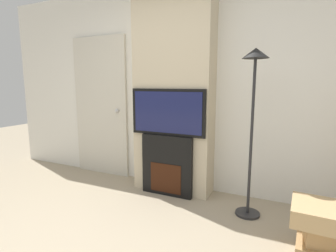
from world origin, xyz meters
name	(u,v)px	position (x,y,z in m)	size (l,w,h in m)	color
wall_back	(180,87)	(0.00, 2.03, 1.35)	(6.00, 0.06, 2.70)	silver
chimney_breast	(174,87)	(0.00, 1.83, 1.35)	(1.01, 0.34, 2.70)	beige
fireplace	(168,165)	(0.00, 1.66, 0.38)	(0.66, 0.15, 0.76)	black
television	(168,112)	(0.00, 1.66, 1.05)	(0.97, 0.07, 0.57)	black
floor_lamp	(254,94)	(1.01, 1.53, 1.29)	(0.26, 0.26, 1.74)	#262628
box_stack	(324,229)	(1.65, 1.05, 0.25)	(0.48, 0.44, 0.45)	tan
entry_door	(101,107)	(-1.28, 1.97, 1.04)	(0.94, 0.09, 2.08)	beige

